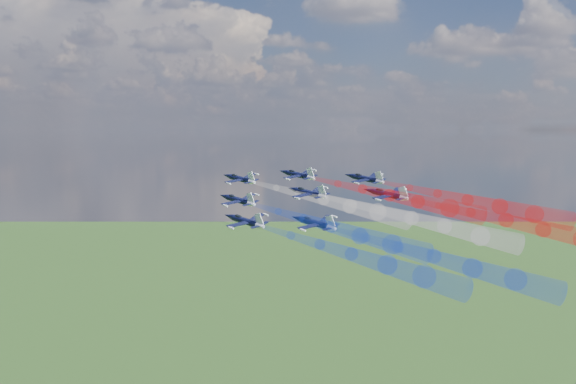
{
  "coord_description": "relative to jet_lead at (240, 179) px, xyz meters",
  "views": [
    {
      "loc": [
        -18.65,
        -178.24,
        140.35
      ],
      "look_at": [
        -7.9,
        -23.62,
        125.57
      ],
      "focal_mm": 40.6,
      "sensor_mm": 36.0,
      "label": 1
    }
  ],
  "objects": [
    {
      "name": "trail_inner_left",
      "position": [
        18.66,
        -37.37,
        -7.07
      ],
      "size": [
        34.1,
        37.85,
        10.2
      ],
      "primitive_type": null,
      "rotation": [
        0.12,
        -0.19,
        0.71
      ],
      "color": "blue"
    },
    {
      "name": "trail_inner_right",
      "position": [
        33.95,
        -23.24,
        -2.14
      ],
      "size": [
        34.1,
        37.85,
        10.2
      ],
      "primitive_type": null,
      "rotation": [
        0.12,
        -0.19,
        0.71
      ],
      "color": "red"
    },
    {
      "name": "jet_lead",
      "position": [
        0.0,
        0.0,
        0.0
      ],
      "size": [
        16.3,
        16.67,
        6.73
      ],
      "primitive_type": null,
      "rotation": [
        0.12,
        -0.19,
        0.71
      ],
      "color": "black"
    },
    {
      "name": "trail_outer_right",
      "position": [
        50.66,
        -27.45,
        -2.9
      ],
      "size": [
        34.1,
        37.85,
        10.2
      ],
      "primitive_type": null,
      "rotation": [
        0.12,
        -0.19,
        0.71
      ],
      "color": "red"
    },
    {
      "name": "jet_outer_right",
      "position": [
        31.61,
        -6.16,
        0.36
      ],
      "size": [
        16.3,
        16.67,
        6.73
      ],
      "primitive_type": null,
      "rotation": [
        0.12,
        -0.19,
        0.71
      ],
      "color": "black"
    },
    {
      "name": "jet_center_third",
      "position": [
        15.93,
        -17.87,
        -2.03
      ],
      "size": [
        16.3,
        16.67,
        6.73
      ],
      "primitive_type": null,
      "rotation": [
        0.12,
        -0.19,
        0.71
      ],
      "color": "black"
    },
    {
      "name": "jet_outer_left",
      "position": [
        1.18,
        -32.47,
        -6.5
      ],
      "size": [
        16.3,
        16.67,
        6.73
      ],
      "primitive_type": null,
      "rotation": [
        0.12,
        -0.19,
        0.71
      ],
      "color": "black"
    },
    {
      "name": "trail_rear_right",
      "position": [
        52.69,
        -43.82,
        -5.29
      ],
      "size": [
        34.1,
        37.85,
        10.2
      ],
      "primitive_type": null,
      "rotation": [
        0.12,
        -0.19,
        0.71
      ],
      "color": "red"
    },
    {
      "name": "jet_rear_right",
      "position": [
        33.64,
        -22.53,
        -2.03
      ],
      "size": [
        16.3,
        16.67,
        6.73
      ],
      "primitive_type": null,
      "rotation": [
        0.12,
        -0.19,
        0.71
      ],
      "color": "black"
    },
    {
      "name": "jet_inner_left",
      "position": [
        -0.39,
        -16.09,
        -3.81
      ],
      "size": [
        16.3,
        16.67,
        6.73
      ],
      "primitive_type": null,
      "rotation": [
        0.12,
        -0.19,
        0.71
      ],
      "color": "black"
    },
    {
      "name": "trail_outer_left",
      "position": [
        20.23,
        -53.75,
        -9.76
      ],
      "size": [
        34.1,
        37.85,
        10.2
      ],
      "primitive_type": null,
      "rotation": [
        0.12,
        -0.19,
        0.71
      ],
      "color": "blue"
    },
    {
      "name": "trail_rear_left",
      "position": [
        34.78,
        -55.46,
        -10.09
      ],
      "size": [
        34.1,
        37.85,
        10.2
      ],
      "primitive_type": null,
      "rotation": [
        0.12,
        -0.19,
        0.71
      ],
      "color": "blue"
    },
    {
      "name": "jet_rear_left",
      "position": [
        15.73,
        -34.17,
        -6.83
      ],
      "size": [
        16.3,
        16.67,
        6.73
      ],
      "primitive_type": null,
      "rotation": [
        0.12,
        -0.19,
        0.71
      ],
      "color": "black"
    },
    {
      "name": "jet_inner_right",
      "position": [
        14.9,
        -1.95,
        1.12
      ],
      "size": [
        16.3,
        16.67,
        6.73
      ],
      "primitive_type": null,
      "rotation": [
        0.12,
        -0.19,
        0.71
      ],
      "color": "black"
    },
    {
      "name": "trail_center_third",
      "position": [
        34.97,
        -39.15,
        -5.29
      ],
      "size": [
        34.1,
        37.85,
        10.2
      ],
      "primitive_type": null,
      "rotation": [
        0.12,
        -0.19,
        0.71
      ],
      "color": "white"
    },
    {
      "name": "trail_lead",
      "position": [
        19.05,
        -21.29,
        -3.26
      ],
      "size": [
        34.1,
        37.85,
        10.2
      ],
      "primitive_type": null,
      "rotation": [
        0.12,
        -0.19,
        0.71
      ],
      "color": "white"
    }
  ]
}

